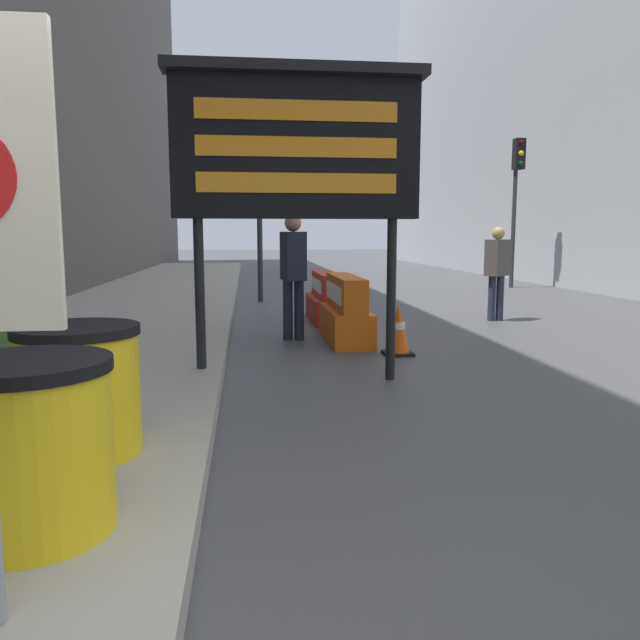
% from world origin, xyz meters
% --- Properties ---
extents(barrel_drum_foreground, '(0.75, 0.75, 0.81)m').
position_xyz_m(barrel_drum_foreground, '(-0.73, 0.89, 0.58)').
color(barrel_drum_foreground, yellow).
rests_on(barrel_drum_foreground, sidewalk_left).
extents(barrel_drum_middle, '(0.75, 0.75, 0.81)m').
position_xyz_m(barrel_drum_middle, '(-0.78, 1.93, 0.58)').
color(barrel_drum_middle, yellow).
rests_on(barrel_drum_middle, sidewalk_left).
extents(message_board, '(2.58, 0.36, 3.16)m').
position_xyz_m(message_board, '(0.77, 4.36, 2.38)').
color(message_board, black).
rests_on(message_board, ground_plane).
extents(jersey_barrier_orange_far, '(0.55, 1.77, 0.94)m').
position_xyz_m(jersey_barrier_orange_far, '(1.66, 6.81, 0.41)').
color(jersey_barrier_orange_far, orange).
rests_on(jersey_barrier_orange_far, ground_plane).
extents(jersey_barrier_red_striped, '(0.58, 1.83, 0.85)m').
position_xyz_m(jersey_barrier_red_striped, '(1.66, 8.94, 0.37)').
color(jersey_barrier_red_striped, red).
rests_on(jersey_barrier_red_striped, ground_plane).
extents(traffic_cone_near, '(0.36, 0.36, 0.65)m').
position_xyz_m(traffic_cone_near, '(2.16, 5.68, 0.32)').
color(traffic_cone_near, black).
rests_on(traffic_cone_near, ground_plane).
extents(traffic_cone_mid, '(0.41, 0.41, 0.74)m').
position_xyz_m(traffic_cone_mid, '(1.61, 6.72, 0.36)').
color(traffic_cone_mid, black).
rests_on(traffic_cone_mid, ground_plane).
extents(traffic_light_near_curb, '(0.28, 0.44, 4.24)m').
position_xyz_m(traffic_light_near_curb, '(0.57, 12.18, 3.06)').
color(traffic_light_near_curb, '#2D2D30').
rests_on(traffic_light_near_curb, ground_plane).
extents(traffic_light_far_side, '(0.28, 0.44, 4.14)m').
position_xyz_m(traffic_light_far_side, '(7.81, 15.05, 3.00)').
color(traffic_light_far_side, '#2D2D30').
rests_on(traffic_light_far_side, ground_plane).
extents(pedestrian_worker, '(0.50, 0.46, 1.65)m').
position_xyz_m(pedestrian_worker, '(4.64, 8.58, 0.98)').
color(pedestrian_worker, '#23283D').
rests_on(pedestrian_worker, ground_plane).
extents(pedestrian_passerby, '(0.36, 0.51, 1.80)m').
position_xyz_m(pedestrian_passerby, '(0.93, 6.98, 1.06)').
color(pedestrian_passerby, '#23283D').
rests_on(pedestrian_passerby, ground_plane).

